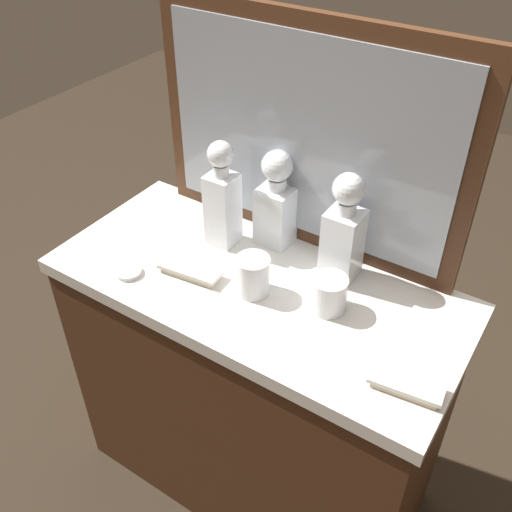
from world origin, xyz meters
TOP-DOWN VIEW (x-y plane):
  - ground_plane at (0.00, 0.00)m, footprint 6.00×6.00m
  - dresser at (0.00, 0.00)m, footprint 1.03×0.47m
  - dresser_mirror at (0.00, 0.22)m, footprint 0.83×0.03m
  - crystal_decanter_center at (-0.05, 0.17)m, footprint 0.09×0.09m
  - crystal_decanter_right at (0.16, 0.13)m, footprint 0.08×0.08m
  - crystal_decanter_front at (-0.16, 0.09)m, footprint 0.07×0.07m
  - crystal_tumbler_right at (0.19, 0.01)m, footprint 0.08×0.08m
  - crystal_tumbler_far_left at (0.01, -0.03)m, footprint 0.08×0.08m
  - silver_brush_center at (-0.15, -0.07)m, footprint 0.17×0.08m
  - silver_brush_far_right at (0.43, -0.11)m, footprint 0.15×0.08m
  - porcelain_dish at (-0.28, -0.15)m, footprint 0.07×0.07m

SIDE VIEW (x-z plane):
  - ground_plane at x=0.00m, z-range 0.00..0.00m
  - dresser at x=0.00m, z-range 0.00..0.83m
  - porcelain_dish at x=-0.28m, z-range 0.83..0.84m
  - silver_brush_center at x=-0.15m, z-range 0.83..0.86m
  - silver_brush_far_right at x=0.43m, z-range 0.83..0.86m
  - crystal_tumbler_right at x=0.19m, z-range 0.83..0.92m
  - crystal_tumbler_far_left at x=0.01m, z-range 0.83..0.93m
  - crystal_decanter_center at x=-0.05m, z-range 0.81..1.07m
  - crystal_decanter_right at x=0.16m, z-range 0.80..1.09m
  - crystal_decanter_front at x=-0.16m, z-range 0.80..1.10m
  - dresser_mirror at x=0.00m, z-range 0.83..1.42m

